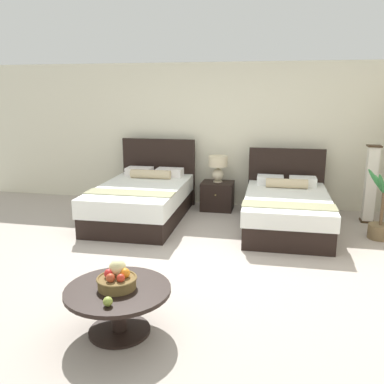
# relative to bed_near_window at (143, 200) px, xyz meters

# --- Properties ---
(ground_plane) EXTENTS (9.41, 9.25, 0.02)m
(ground_plane) POSITION_rel_bed_near_window_xyz_m (1.15, -1.56, -0.33)
(ground_plane) COLOR #ADA196
(wall_back) EXTENTS (9.41, 0.12, 2.54)m
(wall_back) POSITION_rel_bed_near_window_xyz_m (1.15, 1.26, 0.95)
(wall_back) COLOR silver
(wall_back) RESTS_ON ground
(bed_near_window) EXTENTS (1.37, 2.21, 1.20)m
(bed_near_window) POSITION_rel_bed_near_window_xyz_m (0.00, 0.00, 0.00)
(bed_near_window) COLOR black
(bed_near_window) RESTS_ON ground
(bed_near_corner) EXTENTS (1.29, 2.08, 1.10)m
(bed_near_corner) POSITION_rel_bed_near_window_xyz_m (2.29, -0.00, -0.02)
(bed_near_corner) COLOR black
(bed_near_corner) RESTS_ON ground
(nightstand) EXTENTS (0.55, 0.49, 0.49)m
(nightstand) POSITION_rel_bed_near_window_xyz_m (1.11, 0.80, -0.07)
(nightstand) COLOR black
(nightstand) RESTS_ON ground
(table_lamp) EXTENTS (0.33, 0.33, 0.46)m
(table_lamp) POSITION_rel_bed_near_window_xyz_m (1.11, 0.82, 0.46)
(table_lamp) COLOR beige
(table_lamp) RESTS_ON nightstand
(coffee_table) EXTENTS (0.91, 0.91, 0.41)m
(coffee_table) POSITION_rel_bed_near_window_xyz_m (0.85, -3.20, -0.02)
(coffee_table) COLOR black
(coffee_table) RESTS_ON ground
(fruit_bowl) EXTENTS (0.34, 0.34, 0.22)m
(fruit_bowl) POSITION_rel_bed_near_window_xyz_m (0.84, -3.18, 0.17)
(fruit_bowl) COLOR brown
(fruit_bowl) RESTS_ON coffee_table
(loose_apple) EXTENTS (0.08, 0.08, 0.08)m
(loose_apple) POSITION_rel_bed_near_window_xyz_m (0.89, -3.50, 0.13)
(loose_apple) COLOR #92A841
(loose_apple) RESTS_ON coffee_table
(floor_lamp_corner) EXTENTS (0.20, 0.20, 1.23)m
(floor_lamp_corner) POSITION_rel_bed_near_window_xyz_m (3.57, 0.59, 0.29)
(floor_lamp_corner) COLOR #392717
(floor_lamp_corner) RESTS_ON ground
(potted_palm) EXTENTS (0.48, 0.51, 1.01)m
(potted_palm) POSITION_rel_bed_near_window_xyz_m (3.59, -0.21, -0.03)
(potted_palm) COLOR brown
(potted_palm) RESTS_ON ground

